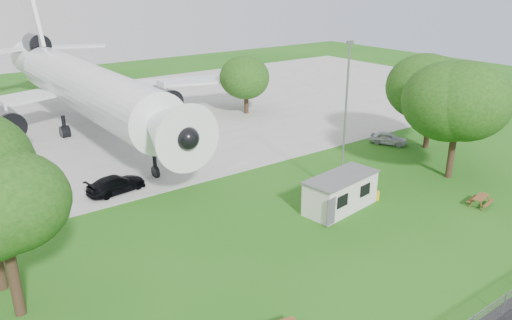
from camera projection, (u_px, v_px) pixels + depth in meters
ground at (318, 261)px, 30.67m from camera, size 160.00×160.00×0.00m
concrete_apron at (99, 123)px, 59.35m from camera, size 120.00×46.00×0.03m
airliner at (83, 85)px, 54.80m from camera, size 46.36×47.73×17.69m
site_cabin at (341, 192)px, 37.18m from camera, size 6.91×3.52×2.62m
picnic_east at (480, 206)px, 38.05m from camera, size 2.06×1.82×0.76m
lamp_mast at (345, 123)px, 37.85m from camera, size 0.16×0.16×12.00m
tree_west_small at (0, 209)px, 23.79m from camera, size 5.79×5.79×8.93m
tree_east_front at (459, 103)px, 41.21m from camera, size 7.96×7.96×10.63m
tree_east_back at (432, 90)px, 48.97m from camera, size 8.25×8.25×10.06m
tree_far_apron at (246, 77)px, 62.23m from camera, size 6.57×6.57×7.94m
car_ne_hatch at (388, 139)px, 51.76m from camera, size 3.09×3.99×1.27m
car_apron_van at (116, 184)px, 40.20m from camera, size 5.07×2.66×1.40m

